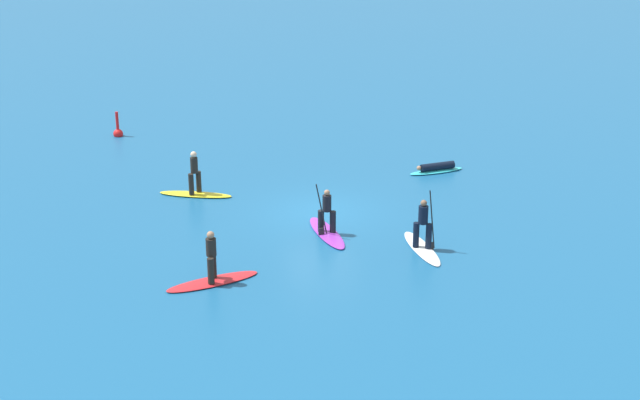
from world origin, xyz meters
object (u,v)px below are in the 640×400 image
surfer_on_purple_board (327,225)px  surfer_on_white_board (423,236)px  surfer_on_teal_board (436,169)px  surfer_on_yellow_board (195,185)px  marker_buoy (118,132)px  surfer_on_red_board (212,270)px

surfer_on_purple_board → surfer_on_white_board: (2.64, -2.34, 0.15)m
surfer_on_teal_board → surfer_on_purple_board: bearing=34.7°
surfer_on_white_board → surfer_on_yellow_board: (-6.25, 7.75, -0.08)m
surfer_on_purple_board → marker_buoy: 15.64m
surfer_on_yellow_board → marker_buoy: surfer_on_yellow_board is taller
surfer_on_red_board → surfer_on_white_board: surfer_on_white_board is taller
surfer_on_teal_board → surfer_on_purple_board: size_ratio=0.79×
surfer_on_teal_board → marker_buoy: (-12.07, 9.77, 0.05)m
surfer_on_white_board → marker_buoy: bearing=-150.2°
surfer_on_teal_board → surfer_on_red_board: size_ratio=0.78×
surfer_on_teal_board → surfer_on_yellow_board: bearing=-4.5°
surfer_on_purple_board → surfer_on_red_board: surfer_on_purple_board is taller
surfer_on_red_board → marker_buoy: bearing=-96.8°
surfer_on_white_board → marker_buoy: size_ratio=2.37×
surfer_on_yellow_board → surfer_on_red_board: bearing=110.4°
surfer_on_white_board → surfer_on_teal_board: bearing=155.5°
surfer_on_white_board → marker_buoy: surfer_on_white_board is taller
surfer_on_yellow_board → surfer_on_purple_board: bearing=152.1°
surfer_on_purple_board → marker_buoy: size_ratio=2.39×
surfer_on_red_board → surfer_on_yellow_board: bearing=-107.1°
surfer_on_white_board → surfer_on_yellow_board: size_ratio=1.07×
surfer_on_teal_board → surfer_on_white_board: (-4.01, -7.24, 0.35)m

